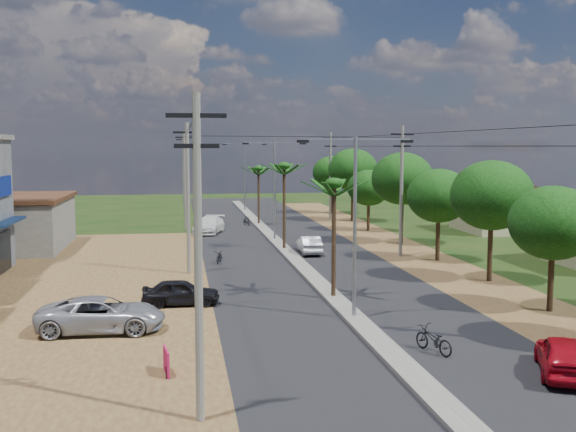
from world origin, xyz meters
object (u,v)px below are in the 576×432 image
car_parked_dark (181,293)px  moto_rider_east (433,341)px  car_red_near (564,356)px  car_white_far (209,225)px  car_silver_mid (309,245)px  roadside_sign (166,362)px  car_parked_silver (101,315)px

car_parked_dark → moto_rider_east: bearing=-132.6°
car_red_near → car_white_far: bearing=-51.4°
car_red_near → car_parked_dark: 17.33m
car_parked_dark → car_red_near: bearing=-131.8°
car_silver_mid → roadside_sign: (-9.50, -24.10, -0.19)m
car_parked_dark → car_silver_mid: bearing=-30.2°
car_white_far → moto_rider_east: 36.31m
car_parked_silver → moto_rider_east: (12.36, -4.87, -0.22)m
moto_rider_east → roadside_sign: 9.67m
car_silver_mid → moto_rider_east: 23.29m
car_parked_silver → car_parked_dark: size_ratio=1.40×
roadside_sign → car_white_far: bearing=76.7°
car_red_near → car_silver_mid: size_ratio=1.03×
car_parked_silver → car_parked_dark: 5.25m
car_white_far → roadside_sign: size_ratio=4.59×
car_silver_mid → roadside_sign: size_ratio=3.59×
car_white_far → car_silver_mid: bearing=-46.2°
car_white_far → car_parked_dark: size_ratio=1.34×
car_parked_silver → moto_rider_east: size_ratio=2.75×
moto_rider_east → car_silver_mid: bearing=-111.5°
car_white_far → car_parked_dark: car_white_far is taller
car_silver_mid → car_parked_dark: bearing=59.7°
car_silver_mid → car_parked_dark: 16.86m
car_red_near → moto_rider_east: size_ratio=2.11×
car_parked_silver → moto_rider_east: 13.29m
moto_rider_east → car_parked_silver: bearing=-43.4°
car_red_near → car_white_far: car_white_far is taller
moto_rider_east → car_white_far: bearing=-101.3°
moto_rider_east → roadside_sign: moto_rider_east is taller
car_white_far → moto_rider_east: bearing=-63.3°
car_red_near → car_parked_dark: car_red_near is taller
car_silver_mid → car_parked_silver: size_ratio=0.75×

